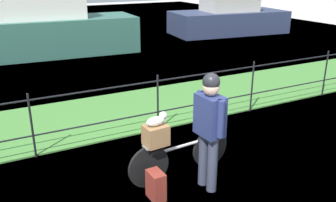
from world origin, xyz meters
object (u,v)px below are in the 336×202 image
(wooden_crate, at_px, (156,135))
(terrier_dog, at_px, (157,120))
(backpack_on_paving, at_px, (156,185))
(moored_boat_mid, at_px, (229,15))
(moored_boat_near, at_px, (44,29))
(bicycle_main, at_px, (180,156))
(cyclist_person, at_px, (210,122))

(wooden_crate, relative_size, terrier_dog, 1.00)
(wooden_crate, height_order, backpack_on_paving, wooden_crate)
(moored_boat_mid, bearing_deg, moored_boat_near, -174.77)
(wooden_crate, height_order, terrier_dog, terrier_dog)
(wooden_crate, distance_m, moored_boat_near, 9.44)
(backpack_on_paving, height_order, moored_boat_near, moored_boat_near)
(bicycle_main, distance_m, moored_boat_mid, 13.23)
(wooden_crate, height_order, cyclist_person, cyclist_person)
(moored_boat_mid, bearing_deg, terrier_dog, -130.65)
(cyclist_person, distance_m, moored_boat_near, 9.86)
(wooden_crate, xyz_separation_m, moored_boat_mid, (8.81, 10.23, 0.10))
(wooden_crate, relative_size, backpack_on_paving, 0.80)
(terrier_dog, height_order, cyclist_person, cyclist_person)
(terrier_dog, distance_m, backpack_on_paving, 0.88)
(bicycle_main, height_order, terrier_dog, terrier_dog)
(cyclist_person, bearing_deg, backpack_on_paving, 173.34)
(wooden_crate, bearing_deg, cyclist_person, -34.05)
(bicycle_main, height_order, cyclist_person, cyclist_person)
(bicycle_main, bearing_deg, terrier_dog, -175.91)
(backpack_on_paving, bearing_deg, bicycle_main, -60.10)
(backpack_on_paving, xyz_separation_m, moored_boat_mid, (8.97, 10.55, 0.67))
(bicycle_main, bearing_deg, cyclist_person, -65.02)
(bicycle_main, xyz_separation_m, moored_boat_near, (-0.25, 9.41, 0.59))
(terrier_dog, height_order, moored_boat_mid, moored_boat_mid)
(terrier_dog, distance_m, moored_boat_mid, 13.49)
(wooden_crate, xyz_separation_m, terrier_dog, (0.02, 0.00, 0.22))
(bicycle_main, bearing_deg, backpack_on_paving, -148.18)
(bicycle_main, bearing_deg, moored_boat_mid, 50.51)
(terrier_dog, relative_size, moored_boat_near, 0.05)
(terrier_dog, bearing_deg, moored_boat_mid, 49.35)
(terrier_dog, height_order, moored_boat_near, moored_boat_near)
(wooden_crate, bearing_deg, bicycle_main, 4.09)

